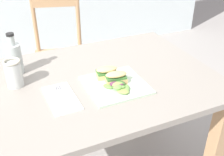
% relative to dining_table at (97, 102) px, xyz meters
% --- Properties ---
extents(dining_table, '(1.15, 0.83, 0.74)m').
position_rel_dining_table_xyz_m(dining_table, '(0.00, 0.00, 0.00)').
color(dining_table, gray).
rests_on(dining_table, ground).
extents(chair_wooden_far, '(0.50, 0.50, 0.87)m').
position_rel_dining_table_xyz_m(chair_wooden_far, '(0.03, 0.90, -0.16)').
color(chair_wooden_far, tan).
rests_on(chair_wooden_far, ground).
extents(plate_lunch, '(0.27, 0.27, 0.01)m').
position_rel_dining_table_xyz_m(plate_lunch, '(0.06, -0.09, 0.14)').
color(plate_lunch, beige).
rests_on(plate_lunch, dining_table).
extents(sandwich_half_front, '(0.11, 0.07, 0.06)m').
position_rel_dining_table_xyz_m(sandwich_half_front, '(0.06, -0.08, 0.17)').
color(sandwich_half_front, '#DBB270').
rests_on(sandwich_half_front, plate_lunch).
extents(sandwich_half_back, '(0.11, 0.07, 0.06)m').
position_rel_dining_table_xyz_m(sandwich_half_back, '(0.04, -0.02, 0.17)').
color(sandwich_half_back, '#DBB270').
rests_on(sandwich_half_back, plate_lunch).
extents(salad_mixed_greens, '(0.12, 0.13, 0.03)m').
position_rel_dining_table_xyz_m(salad_mixed_greens, '(0.05, -0.13, 0.16)').
color(salad_mixed_greens, '#6B9E47').
rests_on(salad_mixed_greens, plate_lunch).
extents(napkin_folded, '(0.12, 0.24, 0.00)m').
position_rel_dining_table_xyz_m(napkin_folded, '(-0.20, -0.09, 0.14)').
color(napkin_folded, white).
rests_on(napkin_folded, dining_table).
extents(fork_on_napkin, '(0.03, 0.19, 0.00)m').
position_rel_dining_table_xyz_m(fork_on_napkin, '(-0.20, -0.07, 0.14)').
color(fork_on_napkin, silver).
rests_on(fork_on_napkin, napkin_folded).
extents(bottle_cold_brew, '(0.07, 0.07, 0.21)m').
position_rel_dining_table_xyz_m(bottle_cold_brew, '(-0.34, 0.22, 0.21)').
color(bottle_cold_brew, '#472819').
rests_on(bottle_cold_brew, dining_table).
extents(mason_jar_iced_tea, '(0.08, 0.08, 0.13)m').
position_rel_dining_table_xyz_m(mason_jar_iced_tea, '(-0.36, 0.10, 0.19)').
color(mason_jar_iced_tea, gold).
rests_on(mason_jar_iced_tea, dining_table).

